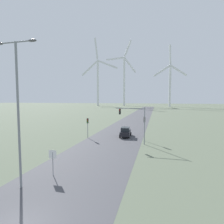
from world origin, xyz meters
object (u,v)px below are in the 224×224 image
(car_approaching, at_px, (125,132))
(wind_turbine_left, at_px, (124,77))
(traffic_light_mast_overhead, at_px, (134,117))
(wind_turbine_far_left, at_px, (98,78))
(stop_sign_near, at_px, (53,158))
(traffic_light_post_near_right, at_px, (144,123))
(streetlamp, at_px, (18,99))
(wind_turbine_center, at_px, (170,81))
(traffic_light_post_near_left, at_px, (88,124))

(car_approaching, bearing_deg, wind_turbine_left, 100.51)
(traffic_light_mast_overhead, bearing_deg, wind_turbine_far_left, 110.95)
(stop_sign_near, relative_size, traffic_light_post_near_right, 0.58)
(traffic_light_post_near_right, relative_size, car_approaching, 0.99)
(streetlamp, distance_m, wind_turbine_center, 172.29)
(car_approaching, bearing_deg, wind_turbine_far_left, 110.84)
(car_approaching, xyz_separation_m, wind_turbine_left, (-29.55, 159.27, 31.19))
(traffic_light_post_near_right, distance_m, car_approaching, 5.05)
(wind_turbine_center, bearing_deg, stop_sign_near, -97.40)
(stop_sign_near, bearing_deg, traffic_light_post_near_left, 100.59)
(wind_turbine_far_left, bearing_deg, traffic_light_post_near_right, -68.27)
(car_approaching, distance_m, wind_turbine_far_left, 163.55)
(wind_turbine_left, bearing_deg, car_approaching, -79.49)
(stop_sign_near, distance_m, wind_turbine_far_left, 179.51)
(streetlamp, distance_m, wind_turbine_far_left, 180.87)
(stop_sign_near, bearing_deg, traffic_light_post_near_right, 65.03)
(traffic_light_post_near_left, bearing_deg, wind_turbine_center, 80.75)
(streetlamp, xyz_separation_m, wind_turbine_left, (-24.65, 180.53, 24.91))
(traffic_light_mast_overhead, bearing_deg, stop_sign_near, -113.69)
(streetlamp, bearing_deg, wind_turbine_left, 97.77)
(car_approaching, relative_size, wind_turbine_far_left, 0.06)
(wind_turbine_left, height_order, wind_turbine_center, wind_turbine_left)
(wind_turbine_left, xyz_separation_m, wind_turbine_center, (47.55, -10.74, -6.76))
(streetlamp, relative_size, traffic_light_mast_overhead, 1.95)
(streetlamp, xyz_separation_m, wind_turbine_far_left, (-52.29, 171.52, 23.66))
(wind_turbine_far_left, bearing_deg, wind_turbine_left, 18.05)
(traffic_light_post_near_right, height_order, wind_turbine_left, wind_turbine_left)
(traffic_light_post_near_left, height_order, traffic_light_post_near_right, traffic_light_post_near_right)
(stop_sign_near, bearing_deg, wind_turbine_left, 98.27)
(wind_turbine_far_left, height_order, wind_turbine_left, wind_turbine_far_left)
(streetlamp, bearing_deg, stop_sign_near, 65.57)
(traffic_light_post_near_right, height_order, wind_turbine_far_left, wind_turbine_far_left)
(wind_turbine_far_left, distance_m, wind_turbine_center, 75.42)
(traffic_light_post_near_right, bearing_deg, car_approaching, 145.02)
(wind_turbine_center, bearing_deg, wind_turbine_left, 167.27)
(traffic_light_post_near_right, xyz_separation_m, wind_turbine_left, (-33.30, 161.89, 29.05))
(traffic_light_post_near_left, relative_size, car_approaching, 0.86)
(stop_sign_near, height_order, traffic_light_mast_overhead, traffic_light_mast_overhead)
(traffic_light_post_near_right, xyz_separation_m, traffic_light_mast_overhead, (-1.48, -2.39, 1.23))
(stop_sign_near, bearing_deg, car_approaching, 78.78)
(traffic_light_mast_overhead, distance_m, car_approaching, 6.45)
(wind_turbine_far_left, distance_m, wind_turbine_left, 29.10)
(traffic_light_post_near_right, bearing_deg, stop_sign_near, -114.97)
(traffic_light_post_near_right, height_order, car_approaching, traffic_light_post_near_right)
(streetlamp, height_order, traffic_light_post_near_left, streetlamp)
(streetlamp, bearing_deg, traffic_light_post_near_left, 95.37)
(streetlamp, bearing_deg, car_approaching, 77.02)
(stop_sign_near, xyz_separation_m, wind_turbine_far_left, (-53.51, 168.85, 29.17))
(wind_turbine_left, bearing_deg, traffic_light_post_near_left, -81.95)
(stop_sign_near, relative_size, traffic_light_mast_overhead, 0.40)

